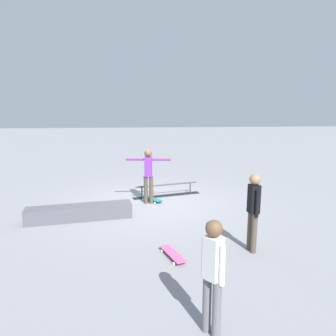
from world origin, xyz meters
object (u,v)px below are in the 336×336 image
at_px(skateboard_main, 152,199).
at_px(bystander_white_shirt, 213,272).
at_px(skate_ledge, 80,212).
at_px(bystander_black_shirt, 253,208).
at_px(grind_rail, 167,191).
at_px(skater_main, 148,172).
at_px(loose_skateboard_pink, 173,254).

xyz_separation_m(skateboard_main, bystander_white_shirt, (-0.58, 5.69, 0.79)).
relative_size(skate_ledge, bystander_black_shirt, 1.65).
bearing_deg(grind_rail, skater_main, 36.58).
height_order(grind_rail, loose_skateboard_pink, grind_rail).
bearing_deg(grind_rail, bystander_black_shirt, 94.45).
height_order(grind_rail, skateboard_main, grind_rail).
bearing_deg(loose_skateboard_pink, bystander_white_shirt, 167.58).
bearing_deg(grind_rail, skate_ledge, 24.77).
distance_m(skate_ledge, skateboard_main, 2.33).
height_order(skater_main, bystander_white_shirt, skater_main).
relative_size(grind_rail, loose_skateboard_pink, 2.66).
height_order(skateboard_main, loose_skateboard_pink, same).
relative_size(skater_main, bystander_white_shirt, 1.05).
height_order(skateboard_main, bystander_white_shirt, bystander_white_shirt).
relative_size(skateboard_main, bystander_white_shirt, 0.49).
bearing_deg(loose_skateboard_pink, skate_ledge, 23.91).
relative_size(skater_main, loose_skateboard_pink, 1.95).
distance_m(skateboard_main, bystander_white_shirt, 5.78).
xyz_separation_m(skater_main, skateboard_main, (-0.09, -0.21, -0.86)).
distance_m(bystander_white_shirt, loose_skateboard_pink, 2.25).
height_order(skate_ledge, skateboard_main, skate_ledge).
height_order(bystander_white_shirt, loose_skateboard_pink, bystander_white_shirt).
relative_size(skate_ledge, bystander_white_shirt, 1.70).
distance_m(skateboard_main, loose_skateboard_pink, 3.62).
relative_size(skater_main, bystander_black_shirt, 1.02).
bearing_deg(skateboard_main, skater_main, -62.65).
xyz_separation_m(bystander_white_shirt, bystander_black_shirt, (-1.30, -2.24, 0.02)).
bearing_deg(skate_ledge, grind_rail, -140.56).
relative_size(grind_rail, skater_main, 1.36).
bearing_deg(bystander_white_shirt, skate_ledge, -10.52).
bearing_deg(loose_skateboard_pink, bystander_black_shirt, -104.73).
bearing_deg(bystander_white_shirt, bystander_black_shirt, -70.23).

